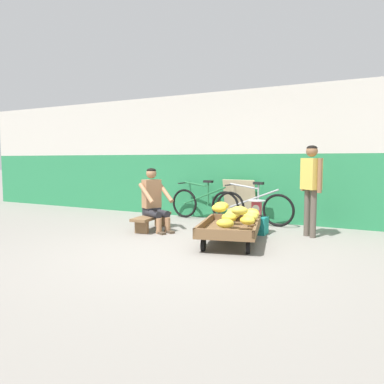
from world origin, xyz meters
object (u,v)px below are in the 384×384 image
(weighing_scale, at_px, (257,208))
(plastic_crate, at_px, (256,225))
(low_bench, at_px, (152,219))
(vendor_seated, at_px, (154,200))
(banana_cart, at_px, (230,229))
(bicycle_near_left, at_px, (204,203))
(customer_adult, at_px, (311,180))
(bicycle_far_left, at_px, (253,207))
(sign_board, at_px, (240,200))

(weighing_scale, bearing_deg, plastic_crate, 90.00)
(low_bench, height_order, vendor_seated, vendor_seated)
(banana_cart, height_order, weighing_scale, weighing_scale)
(plastic_crate, bearing_deg, weighing_scale, -90.00)
(low_bench, bearing_deg, bicycle_near_left, 76.44)
(banana_cart, xyz_separation_m, plastic_crate, (0.11, 0.97, -0.09))
(vendor_seated, xyz_separation_m, customer_adult, (2.64, 0.72, 0.38))
(banana_cart, bearing_deg, customer_adult, 49.34)
(bicycle_near_left, relative_size, customer_adult, 1.08)
(low_bench, height_order, bicycle_far_left, bicycle_far_left)
(banana_cart, height_order, plastic_crate, banana_cart)
(low_bench, relative_size, customer_adult, 0.74)
(plastic_crate, relative_size, bicycle_near_left, 0.22)
(sign_board, bearing_deg, bicycle_far_left, -37.05)
(banana_cart, xyz_separation_m, bicycle_near_left, (-1.38, 1.95, 0.11))
(plastic_crate, height_order, weighing_scale, weighing_scale)
(customer_adult, bearing_deg, bicycle_far_left, 149.70)
(low_bench, distance_m, sign_board, 2.04)
(customer_adult, bearing_deg, sign_board, 147.95)
(banana_cart, bearing_deg, sign_board, 106.46)
(banana_cart, relative_size, low_bench, 1.42)
(bicycle_far_left, relative_size, customer_adult, 1.08)
(customer_adult, bearing_deg, low_bench, -165.85)
(bicycle_far_left, bearing_deg, bicycle_near_left, 175.42)
(bicycle_far_left, distance_m, customer_adult, 1.54)
(plastic_crate, relative_size, sign_board, 0.41)
(vendor_seated, height_order, plastic_crate, vendor_seated)
(vendor_seated, relative_size, bicycle_far_left, 0.69)
(weighing_scale, distance_m, customer_adult, 1.02)
(vendor_seated, relative_size, sign_board, 1.30)
(vendor_seated, xyz_separation_m, bicycle_far_left, (1.42, 1.44, -0.21))
(sign_board, height_order, customer_adult, customer_adult)
(bicycle_near_left, distance_m, customer_adult, 2.56)
(plastic_crate, distance_m, weighing_scale, 0.30)
(low_bench, xyz_separation_m, sign_board, (1.10, 1.70, 0.24))
(plastic_crate, bearing_deg, bicycle_near_left, 146.67)
(plastic_crate, bearing_deg, customer_adult, 11.16)
(vendor_seated, distance_m, plastic_crate, 1.90)
(low_bench, distance_m, vendor_seated, 0.38)
(vendor_seated, height_order, weighing_scale, vendor_seated)
(vendor_seated, xyz_separation_m, sign_board, (1.02, 1.74, -0.13))
(low_bench, bearing_deg, weighing_scale, 15.51)
(bicycle_near_left, distance_m, sign_board, 0.77)
(low_bench, distance_m, bicycle_near_left, 1.54)
(banana_cart, height_order, vendor_seated, vendor_seated)
(weighing_scale, bearing_deg, vendor_seated, -162.69)
(banana_cart, relative_size, bicycle_near_left, 0.97)
(low_bench, relative_size, vendor_seated, 0.99)
(low_bench, height_order, sign_board, sign_board)
(bicycle_near_left, xyz_separation_m, sign_board, (0.74, 0.21, 0.08))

